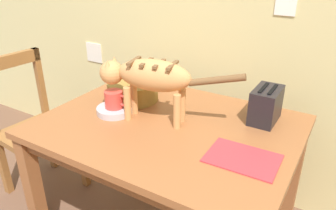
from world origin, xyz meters
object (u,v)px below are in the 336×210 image
Objects in this scene: book_stack at (129,90)px; wooden_chair_near at (34,129)px; saucer_bowl at (115,110)px; wicker_basket at (133,90)px; dining_table at (168,139)px; magazine at (243,158)px; cat at (148,77)px; coffee_mug at (114,99)px; toaster at (266,105)px.

book_stack is 0.20× the size of wooden_chair_near.
saucer_bowl is 0.65× the size of wicker_basket.
dining_table is 0.44m from magazine.
cat is at bearing 10.74° from saucer_bowl.
wicker_basket reaches higher than dining_table.
wicker_basket is at bearing 42.99° from cat.
book_stack is 0.65× the size of wicker_basket.
saucer_bowl is (-0.19, -0.04, -0.21)m from cat.
cat is at bearing 98.62° from wooden_chair_near.
saucer_bowl and book_stack have the same top height.
coffee_mug is 0.48× the size of magazine.
toaster is (0.50, 0.28, -0.14)m from cat.
cat reaches higher than dining_table.
dining_table is 0.34m from coffee_mug.
coffee_mug is 0.29m from book_stack.
coffee_mug is at bearing -82.18° from wicker_basket.
toaster is (0.80, 0.06, 0.07)m from book_stack.
toaster reaches higher than dining_table.
wooden_chair_near is at bearing -176.88° from dining_table.
cat is 2.44× the size of magazine.
cat reaches higher than coffee_mug.
cat is (-0.11, -0.01, 0.32)m from dining_table.
coffee_mug is 0.69× the size of toaster.
magazine is (0.53, -0.10, -0.22)m from cat.
wicker_basket reaches higher than saucer_bowl.
toaster is (-0.02, 0.38, 0.08)m from magazine.
toaster reaches higher than coffee_mug.
coffee_mug is (-0.19, -0.04, -0.15)m from cat.
toaster is (0.72, 0.12, 0.03)m from wicker_basket.
wooden_chair_near is at bearing -179.23° from coffee_mug.
magazine is at bearing 93.59° from wooden_chair_near.
magazine is (0.42, -0.11, 0.09)m from dining_table.
book_stack reaches higher than dining_table.
wooden_chair_near reaches higher than book_stack.
dining_table is 6.64× the size of book_stack.
saucer_bowl is 0.06m from coffee_mug.
magazine is at bearing -19.02° from wicker_basket.
saucer_bowl is 0.28m from book_stack.
wooden_chair_near is at bearing 176.69° from magazine.
dining_table is at bearing -96.12° from cat.
cat is 0.59m from toaster.
wicker_basket reaches higher than magazine.
toaster reaches higher than wicker_basket.
magazine is 1.45m from wooden_chair_near.
book_stack is at bearing 120.28° from wooden_chair_near.
book_stack is at bearing 157.31° from magazine.
saucer_bowl is (-0.30, -0.04, 0.11)m from dining_table.
magazine is at bearing -4.90° from coffee_mug.
coffee_mug is at bearing -155.31° from toaster.
cat reaches higher than magazine.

